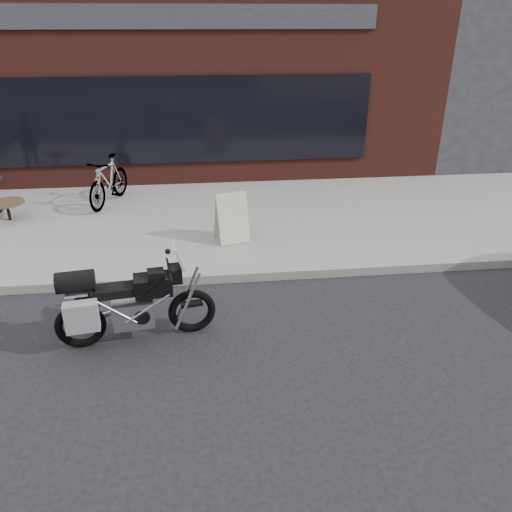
{
  "coord_description": "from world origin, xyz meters",
  "views": [
    {
      "loc": [
        -1.08,
        -3.08,
        3.86
      ],
      "look_at": [
        -0.37,
        3.19,
        0.85
      ],
      "focal_mm": 35.0,
      "sensor_mm": 36.0,
      "label": 1
    }
  ],
  "objects_px": {
    "sandwich_sign": "(231,217)",
    "bicycle_rear": "(108,181)",
    "motorcycle": "(125,304)",
    "cafe_table": "(7,203)"
  },
  "relations": [
    {
      "from": "sandwich_sign",
      "to": "bicycle_rear",
      "type": "bearing_deg",
      "value": 123.09
    },
    {
      "from": "motorcycle",
      "to": "sandwich_sign",
      "type": "relative_size",
      "value": 2.29
    },
    {
      "from": "motorcycle",
      "to": "cafe_table",
      "type": "bearing_deg",
      "value": 115.5
    },
    {
      "from": "cafe_table",
      "to": "motorcycle",
      "type": "bearing_deg",
      "value": -56.63
    },
    {
      "from": "cafe_table",
      "to": "bicycle_rear",
      "type": "bearing_deg",
      "value": 22.8
    },
    {
      "from": "sandwich_sign",
      "to": "cafe_table",
      "type": "bearing_deg",
      "value": 146.67
    },
    {
      "from": "bicycle_rear",
      "to": "sandwich_sign",
      "type": "bearing_deg",
      "value": -23.61
    },
    {
      "from": "bicycle_rear",
      "to": "cafe_table",
      "type": "relative_size",
      "value": 2.54
    },
    {
      "from": "bicycle_rear",
      "to": "cafe_table",
      "type": "distance_m",
      "value": 2.07
    },
    {
      "from": "motorcycle",
      "to": "bicycle_rear",
      "type": "height_order",
      "value": "motorcycle"
    }
  ]
}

